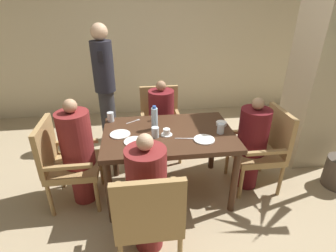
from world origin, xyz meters
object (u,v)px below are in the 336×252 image
object	(u,v)px
diner_in_right_chair	(252,143)
plate_main_right	(120,134)
plate_dessert_center	(135,142)
standing_host	(105,83)
diner_in_far_chair	(161,121)
chair_right_side	(263,146)
diner_in_left_chair	(78,152)
plate_main_left	(204,140)
glass_tall_near	(155,132)
chair_far_side	(160,120)
glass_tall_mid	(111,117)
chair_left_side	(65,160)
teacup_with_saucer	(167,132)
water_bottle	(155,119)
glass_tall_far	(221,128)
bowl_small	(221,123)
diner_in_near_chair	(147,194)
chair_near_corner	(149,213)

from	to	relation	value
diner_in_right_chair	plate_main_right	xyz separation A→B (m)	(-1.40, 0.01, 0.20)
plate_dessert_center	standing_host	bearing A→B (deg)	104.86
diner_in_far_chair	chair_right_side	bearing A→B (deg)	-33.17
diner_in_left_chair	plate_main_left	world-z (taller)	diner_in_left_chair
plate_main_right	glass_tall_near	world-z (taller)	glass_tall_near
chair_far_side	diner_in_far_chair	size ratio (longest dim) A/B	0.85
plate_main_left	glass_tall_mid	bearing A→B (deg)	149.06
standing_host	glass_tall_near	bearing A→B (deg)	-66.72
chair_left_side	teacup_with_saucer	bearing A→B (deg)	-3.01
diner_in_left_chair	water_bottle	bearing A→B (deg)	6.61
diner_in_left_chair	teacup_with_saucer	bearing A→B (deg)	-3.49
chair_left_side	chair_far_side	world-z (taller)	same
diner_in_left_chair	teacup_with_saucer	distance (m)	0.91
plate_dessert_center	glass_tall_far	xyz separation A→B (m)	(0.86, 0.07, 0.05)
diner_in_left_chair	glass_tall_mid	distance (m)	0.52
diner_in_left_chair	plate_dessert_center	world-z (taller)	diner_in_left_chair
chair_far_side	standing_host	distance (m)	0.94
glass_tall_mid	diner_in_far_chair	bearing A→B (deg)	30.14
standing_host	glass_tall_far	distance (m)	1.85
chair_right_side	bowl_small	distance (m)	0.55
chair_left_side	diner_in_near_chair	size ratio (longest dim) A/B	0.83
plate_main_left	glass_tall_mid	world-z (taller)	glass_tall_mid
diner_in_right_chair	standing_host	distance (m)	2.11
glass_tall_near	chair_right_side	bearing A→B (deg)	3.83
teacup_with_saucer	diner_in_far_chair	bearing A→B (deg)	87.93
plate_main_left	plate_main_right	distance (m)	0.83
diner_in_left_chair	standing_host	size ratio (longest dim) A/B	0.68
chair_right_side	plate_dessert_center	bearing A→B (deg)	-173.62
diner_in_far_chair	diner_in_right_chair	xyz separation A→B (m)	(0.92, -0.69, -0.00)
chair_left_side	glass_tall_near	distance (m)	0.97
diner_in_far_chair	teacup_with_saucer	size ratio (longest dim) A/B	9.50
chair_left_side	plate_main_right	world-z (taller)	chair_left_side
chair_far_side	glass_tall_near	world-z (taller)	chair_far_side
diner_in_near_chair	plate_dessert_center	xyz separation A→B (m)	(-0.08, 0.54, 0.18)
water_bottle	glass_tall_far	size ratio (longest dim) A/B	2.47
chair_near_corner	plate_dessert_center	size ratio (longest dim) A/B	4.56
diner_in_right_chair	water_bottle	distance (m)	1.10
chair_left_side	diner_in_left_chair	bearing A→B (deg)	0.00
chair_left_side	chair_far_side	size ratio (longest dim) A/B	1.00
diner_in_right_chair	glass_tall_far	world-z (taller)	diner_in_right_chair
diner_in_far_chair	glass_tall_far	xyz separation A→B (m)	(0.52, -0.78, 0.25)
plate_dessert_center	plate_main_left	bearing A→B (deg)	-4.04
diner_in_left_chair	glass_tall_far	xyz separation A→B (m)	(1.43, -0.09, 0.21)
standing_host	diner_in_near_chair	bearing A→B (deg)	-76.81
diner_in_left_chair	chair_far_side	xyz separation A→B (m)	(0.92, 0.84, -0.09)
chair_near_corner	glass_tall_far	size ratio (longest dim) A/B	8.84
plate_dessert_center	glass_tall_mid	bearing A→B (deg)	116.62
glass_tall_far	standing_host	bearing A→B (deg)	132.35
plate_dessert_center	bowl_small	distance (m)	0.96
chair_left_side	chair_near_corner	size ratio (longest dim) A/B	1.00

